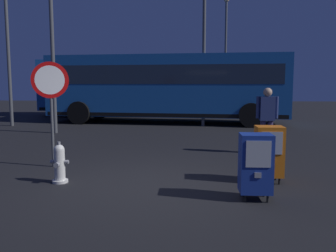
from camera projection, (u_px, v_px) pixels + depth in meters
ground_plane at (147, 184)px, 6.34m from camera, size 60.00×60.00×0.00m
fire_hydrant at (60, 163)px, 6.40m from camera, size 0.33×0.32×0.75m
newspaper_box_primary at (256, 163)px, 5.44m from camera, size 0.48×0.42×1.02m
newspaper_box_secondary at (269, 151)px, 6.41m from camera, size 0.48×0.42×1.02m
stop_sign at (51, 92)px, 7.47m from camera, size 0.71×0.31×2.23m
pedestrian at (267, 117)px, 8.97m from camera, size 0.55×0.22×1.67m
bus_near at (167, 85)px, 16.06m from camera, size 10.71×3.65×3.00m
bus_far at (139, 85)px, 19.66m from camera, size 10.61×3.17×3.00m
street_light_near_left at (204, 19)px, 14.43m from camera, size 0.32×0.32×7.62m
street_light_near_right at (6, 7)px, 14.46m from camera, size 0.32×0.32×8.53m
street_light_far_left at (226, 46)px, 21.90m from camera, size 0.32×0.32×6.98m
street_light_far_right at (51, 4)px, 12.36m from camera, size 0.32×0.32×7.85m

